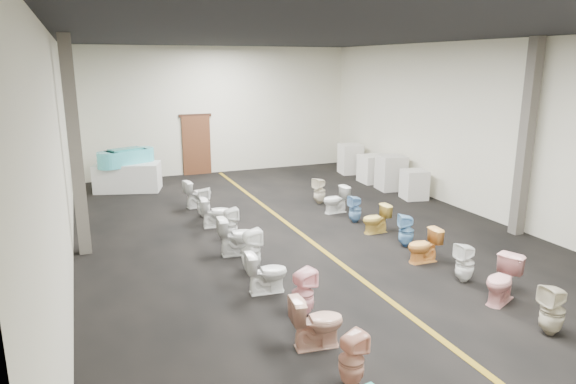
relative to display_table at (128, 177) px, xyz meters
name	(u,v)px	position (x,y,z in m)	size (l,w,h in m)	color
floor	(307,239)	(3.36, -6.32, -0.44)	(16.00, 16.00, 0.00)	black
ceiling	(309,35)	(3.36, -6.32, 4.06)	(16.00, 16.00, 0.00)	black
wall_back	(217,111)	(3.36, 1.68, 1.81)	(10.00, 10.00, 0.00)	beige
wall_left	(61,157)	(-1.64, -6.32, 1.81)	(16.00, 16.00, 0.00)	beige
wall_right	(487,131)	(8.36, -6.32, 1.81)	(16.00, 16.00, 0.00)	beige
aisle_stripe	(307,239)	(3.36, -6.32, -0.43)	(0.12, 15.60, 0.01)	#7F6112
back_door	(197,145)	(2.56, 1.62, 0.61)	(1.00, 0.10, 2.10)	#562D19
door_frame	(195,115)	(2.56, 1.63, 1.68)	(1.15, 0.08, 0.10)	#331C11
column_left	(75,148)	(-1.39, -5.32, 1.81)	(0.25, 0.25, 4.50)	#59544C
column_right	(526,139)	(8.11, -7.82, 1.81)	(0.25, 0.25, 4.50)	#59544C
display_table	(128,177)	(0.00, 0.00, 0.00)	(1.97, 0.98, 0.87)	silver
bathtub	(126,157)	(0.00, 0.00, 0.63)	(1.76, 1.14, 0.55)	#46BEC9
appliance_crate_a	(414,185)	(7.76, -4.24, -0.01)	(0.67, 0.67, 0.86)	silver
appliance_crate_b	(391,173)	(7.76, -3.00, 0.11)	(0.79, 0.79, 1.09)	beige
appliance_crate_c	(373,169)	(7.76, -1.90, 0.02)	(0.81, 0.81, 0.92)	white
appliance_crate_d	(350,159)	(7.76, -0.35, 0.10)	(0.75, 0.75, 1.07)	white
toilet_left_1	(352,360)	(1.60, -11.57, -0.07)	(0.33, 0.33, 0.72)	#E09E83
toilet_left_2	(317,322)	(1.59, -10.57, -0.05)	(0.43, 0.76, 0.77)	#D8A188
toilet_left_3	(303,293)	(1.77, -9.67, -0.04)	(0.36, 0.36, 0.79)	#FBAFB6
toilet_left_4	(267,272)	(1.54, -8.61, -0.07)	(0.41, 0.73, 0.74)	white
toilet_left_5	(251,250)	(1.59, -7.61, -0.02)	(0.38, 0.39, 0.84)	white
toilet_left_6	(237,236)	(1.59, -6.65, -0.03)	(0.46, 0.80, 0.82)	white
toilet_left_7	(230,224)	(1.70, -5.72, -0.06)	(0.34, 0.35, 0.75)	white
toilet_left_8	(215,212)	(1.64, -4.64, -0.07)	(0.41, 0.72, 0.74)	white
toilet_left_9	(203,202)	(1.56, -3.69, -0.05)	(0.35, 0.35, 0.77)	white
toilet_left_10	(198,194)	(1.63, -2.72, -0.05)	(0.43, 0.76, 0.77)	white
toilet_right_2	(552,310)	(4.97, -11.58, -0.05)	(0.35, 0.36, 0.78)	beige
toilet_right_3	(502,280)	(5.08, -10.48, -0.04)	(0.44, 0.77, 0.78)	#EDA4A2
toilet_right_4	(465,263)	(5.07, -9.58, -0.07)	(0.33, 0.34, 0.74)	white
toilet_right_5	(424,246)	(4.96, -8.50, -0.09)	(0.39, 0.68, 0.70)	#F6A348
toilet_right_6	(406,231)	(5.17, -7.59, -0.07)	(0.33, 0.34, 0.73)	#73B0E1
toilet_right_7	(376,219)	(5.04, -6.54, -0.10)	(0.38, 0.67, 0.68)	#E7C154
toilet_right_8	(355,209)	(4.99, -5.63, -0.09)	(0.31, 0.32, 0.70)	#6FA1D1
toilet_right_9	(336,200)	(4.93, -4.68, -0.08)	(0.40, 0.71, 0.72)	white
toilet_right_10	(320,191)	(4.93, -3.67, -0.06)	(0.34, 0.35, 0.75)	#EDE2C5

